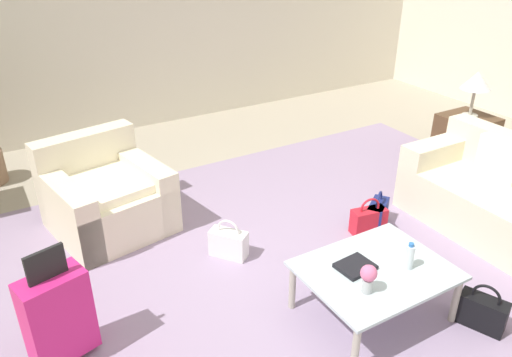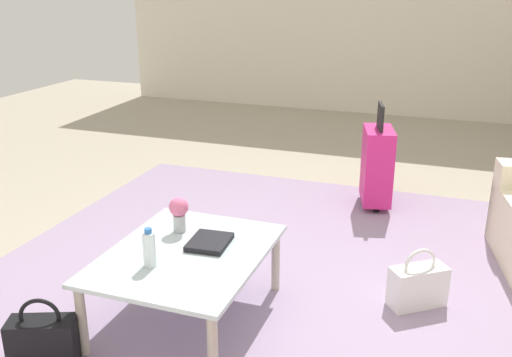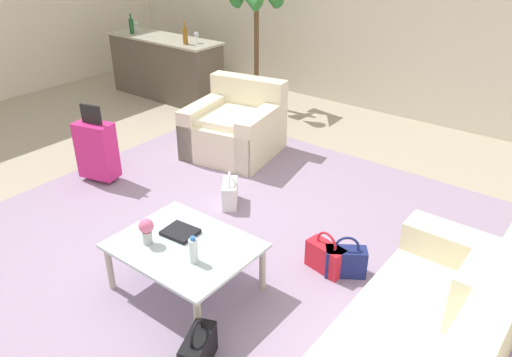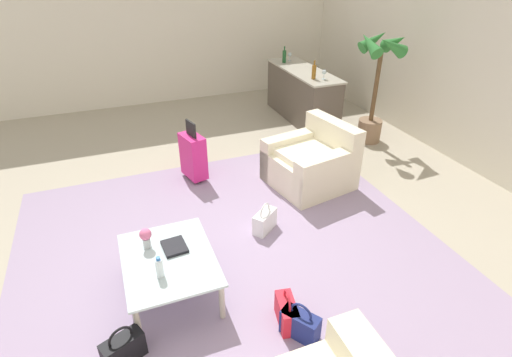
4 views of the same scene
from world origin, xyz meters
TOP-DOWN VIEW (x-y plane):
  - ground_plane at (0.00, 0.00)m, footprint 12.00×12.00m
  - coffee_table at (0.40, -0.50)m, footprint 1.01×0.80m
  - water_bottle at (0.60, -0.60)m, footprint 0.06×0.06m
  - coffee_table_book at (0.28, -0.42)m, footprint 0.26×0.22m
  - flower_vase at (0.18, -0.65)m, footprint 0.11×0.11m
  - suitcase_magenta at (-1.60, 0.20)m, footprint 0.44×0.31m
  - handbag_black at (0.98, -0.98)m, footprint 0.25×0.35m
  - handbag_white at (-0.16, 0.66)m, footprint 0.31×0.34m

SIDE VIEW (x-z plane):
  - ground_plane at x=0.00m, z-range 0.00..0.00m
  - handbag_black at x=0.98m, z-range -0.05..0.31m
  - handbag_white at x=-0.16m, z-range -0.05..0.31m
  - suitcase_magenta at x=-1.60m, z-range -0.07..0.78m
  - coffee_table at x=0.40m, z-range 0.16..0.56m
  - coffee_table_book at x=0.28m, z-range 0.41..0.44m
  - water_bottle at x=0.60m, z-range 0.40..0.60m
  - flower_vase at x=0.18m, z-range 0.43..0.63m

